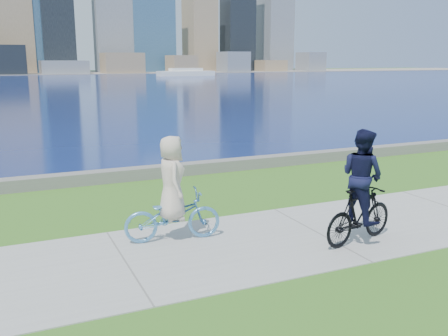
# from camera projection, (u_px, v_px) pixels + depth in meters

# --- Properties ---
(ground) EXTENTS (320.00, 320.00, 0.00)m
(ground) POSITION_uv_depth(u_px,v_px,m) (126.00, 264.00, 8.82)
(ground) COLOR #306219
(ground) RESTS_ON ground
(concrete_path) EXTENTS (80.00, 3.50, 0.02)m
(concrete_path) POSITION_uv_depth(u_px,v_px,m) (126.00, 263.00, 8.82)
(concrete_path) COLOR #9A9B96
(concrete_path) RESTS_ON ground
(seawall) EXTENTS (90.00, 0.50, 0.35)m
(seawall) POSITION_uv_depth(u_px,v_px,m) (76.00, 179.00, 14.31)
(seawall) COLOR slate
(seawall) RESTS_ON ground
(bay_water) EXTENTS (320.00, 131.00, 0.01)m
(bay_water) POSITION_uv_depth(u_px,v_px,m) (13.00, 84.00, 73.07)
(bay_water) COLOR navy
(bay_water) RESTS_ON ground
(far_shore) EXTENTS (320.00, 30.00, 0.12)m
(far_shore) POSITION_uv_depth(u_px,v_px,m) (6.00, 73.00, 124.81)
(far_shore) COLOR gray
(far_shore) RESTS_ON ground
(ferry_far) EXTENTS (12.23, 3.49, 1.66)m
(ferry_far) POSITION_uv_depth(u_px,v_px,m) (186.00, 73.00, 107.45)
(ferry_far) COLOR white
(ferry_far) RESTS_ON ground
(cyclist_woman) EXTENTS (0.94, 1.99, 2.10)m
(cyclist_woman) POSITION_uv_depth(u_px,v_px,m) (172.00, 202.00, 9.78)
(cyclist_woman) COLOR #5495CC
(cyclist_woman) RESTS_ON ground
(cyclist_man) EXTENTS (0.91, 1.91, 2.24)m
(cyclist_man) POSITION_uv_depth(u_px,v_px,m) (361.00, 196.00, 9.63)
(cyclist_man) COLOR black
(cyclist_man) RESTS_ON ground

